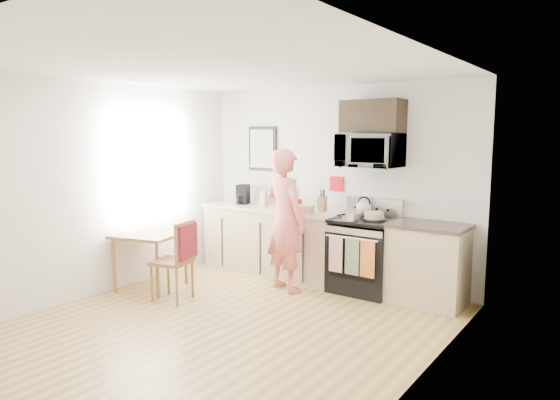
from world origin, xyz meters
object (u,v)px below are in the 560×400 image
Objects in this scene: range at (364,257)px; dining_table at (150,239)px; microwave at (370,151)px; cake at (374,216)px; person at (285,220)px; chair at (181,250)px.

range is 2.71m from dining_table.
microwave is at bearing 34.60° from dining_table.
range is at bearing 32.77° from dining_table.
cake is at bearing 31.09° from dining_table.
person is (-0.84, -0.63, -0.87)m from microwave.
microwave is at bearing 32.83° from chair.
chair is at bearing -137.15° from cake.
microwave is (-0.00, 0.10, 1.32)m from range.
person is 6.29× the size of cake.
person reaches higher than dining_table.
person is 2.19× the size of dining_table.
range is at bearing -89.94° from microwave.
microwave is 0.79× the size of chair.
chair is at bearing -134.63° from range.
cake reaches higher than chair.
microwave is 2.67× the size of cake.
microwave is 2.98m from dining_table.
cake is at bearing 28.49° from chair.
person is 1.09m from cake.
range reaches higher than cake.
dining_table is 2.87× the size of cake.
person is 1.74m from dining_table.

